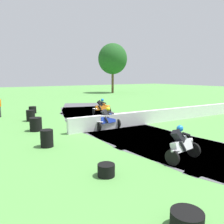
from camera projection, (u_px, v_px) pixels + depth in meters
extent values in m
plane|color=#569947|center=(117.00, 128.00, 14.17)|extent=(120.00, 120.00, 0.00)
cube|color=#515156|center=(85.00, 107.00, 23.31)|extent=(7.22, 8.83, 0.01)
cube|color=#515156|center=(88.00, 112.00, 20.15)|extent=(6.52, 8.66, 0.01)
cube|color=#515156|center=(98.00, 119.00, 17.09)|extent=(5.71, 8.35, 0.01)
cube|color=#515156|center=(118.00, 128.00, 14.18)|extent=(4.82, 7.91, 0.01)
cube|color=#515156|center=(154.00, 140.00, 11.48)|extent=(4.99, 8.00, 0.01)
cube|color=#515156|center=(219.00, 157.00, 9.03)|extent=(5.87, 8.41, 0.01)
cube|color=white|center=(176.00, 114.00, 16.60)|extent=(16.66, 1.15, 0.90)
cylinder|color=black|center=(109.00, 111.00, 19.08)|extent=(0.27, 0.74, 0.74)
cylinder|color=black|center=(94.00, 112.00, 18.63)|extent=(0.27, 0.74, 0.74)
cube|color=orange|center=(101.00, 108.00, 18.88)|extent=(1.06, 0.61, 0.46)
ellipsoid|color=orange|center=(103.00, 105.00, 18.96)|extent=(0.51, 0.43, 0.31)
cone|color=orange|center=(109.00, 106.00, 19.11)|extent=(0.44, 0.45, 0.47)
cylinder|color=#B2B2B7|center=(95.00, 109.00, 18.57)|extent=(0.42, 0.22, 0.18)
cube|color=black|center=(100.00, 103.00, 18.89)|extent=(0.53, 0.47, 0.62)
sphere|color=#1E7FE0|center=(102.00, 100.00, 18.99)|extent=(0.26, 0.26, 0.26)
cylinder|color=black|center=(103.00, 103.00, 19.15)|extent=(0.43, 0.23, 0.24)
cylinder|color=black|center=(104.00, 103.00, 18.82)|extent=(0.43, 0.23, 0.24)
cylinder|color=black|center=(99.00, 108.00, 19.00)|extent=(0.27, 0.25, 0.42)
cylinder|color=black|center=(100.00, 107.00, 18.66)|extent=(0.27, 0.25, 0.42)
cylinder|color=black|center=(117.00, 123.00, 14.05)|extent=(0.10, 0.72, 0.72)
cylinder|color=black|center=(98.00, 126.00, 13.29)|extent=(0.10, 0.72, 0.72)
cube|color=#1E38B2|center=(107.00, 120.00, 13.68)|extent=(1.01, 0.38, 0.45)
ellipsoid|color=#1E38B2|center=(109.00, 115.00, 13.79)|extent=(0.44, 0.33, 0.30)
cone|color=#1E38B2|center=(116.00, 117.00, 14.06)|extent=(0.40, 0.41, 0.47)
cylinder|color=#B2B2B7|center=(100.00, 122.00, 13.25)|extent=(0.41, 0.12, 0.17)
cube|color=#28282D|center=(106.00, 114.00, 13.65)|extent=(0.50, 0.42, 0.62)
sphere|color=yellow|center=(108.00, 109.00, 13.78)|extent=(0.26, 0.26, 0.26)
cylinder|color=#28282D|center=(108.00, 113.00, 13.95)|extent=(0.43, 0.13, 0.24)
cylinder|color=#28282D|center=(111.00, 113.00, 13.65)|extent=(0.43, 0.13, 0.24)
cylinder|color=#28282D|center=(103.00, 120.00, 13.73)|extent=(0.27, 0.20, 0.42)
cylinder|color=#28282D|center=(106.00, 120.00, 13.43)|extent=(0.27, 0.20, 0.42)
cylinder|color=black|center=(193.00, 150.00, 9.04)|extent=(0.17, 0.76, 0.76)
cylinder|color=black|center=(172.00, 158.00, 8.17)|extent=(0.17, 0.76, 0.76)
cube|color=silver|center=(182.00, 146.00, 8.63)|extent=(1.04, 0.49, 0.47)
ellipsoid|color=silver|center=(183.00, 138.00, 8.77)|extent=(0.47, 0.38, 0.32)
cone|color=silver|center=(191.00, 140.00, 9.07)|extent=(0.43, 0.45, 0.48)
cylinder|color=#B2B2B7|center=(175.00, 151.00, 8.16)|extent=(0.42, 0.13, 0.18)
cube|color=black|center=(178.00, 136.00, 8.62)|extent=(0.53, 0.45, 0.63)
sphere|color=#1E7FE0|center=(180.00, 128.00, 8.78)|extent=(0.26, 0.26, 0.26)
cylinder|color=black|center=(178.00, 135.00, 8.94)|extent=(0.43, 0.12, 0.24)
cylinder|color=black|center=(186.00, 134.00, 8.65)|extent=(0.43, 0.12, 0.24)
cylinder|color=black|center=(175.00, 147.00, 8.67)|extent=(0.29, 0.22, 0.42)
cylinder|color=black|center=(183.00, 146.00, 8.38)|extent=(0.29, 0.22, 0.42)
cylinder|color=black|center=(33.00, 112.00, 19.61)|extent=(0.63, 0.63, 0.20)
cylinder|color=black|center=(33.00, 110.00, 19.58)|extent=(0.63, 0.63, 0.20)
cylinder|color=black|center=(32.00, 108.00, 19.55)|extent=(0.63, 0.63, 0.20)
cylinder|color=black|center=(31.00, 120.00, 16.24)|extent=(0.60, 0.60, 0.20)
cylinder|color=black|center=(31.00, 117.00, 16.21)|extent=(0.60, 0.60, 0.20)
cylinder|color=black|center=(31.00, 114.00, 16.18)|extent=(0.60, 0.60, 0.20)
cylinder|color=black|center=(30.00, 112.00, 16.14)|extent=(0.60, 0.60, 0.20)
cylinder|color=black|center=(36.00, 129.00, 13.35)|extent=(0.71, 0.71, 0.20)
cylinder|color=black|center=(36.00, 126.00, 13.32)|extent=(0.71, 0.71, 0.20)
cylinder|color=black|center=(36.00, 123.00, 13.28)|extent=(0.71, 0.71, 0.20)
cylinder|color=black|center=(36.00, 119.00, 13.25)|extent=(0.71, 0.71, 0.20)
cylinder|color=black|center=(47.00, 145.00, 10.34)|extent=(0.58, 0.58, 0.20)
cylinder|color=black|center=(47.00, 140.00, 10.31)|extent=(0.58, 0.58, 0.20)
cylinder|color=black|center=(47.00, 136.00, 10.28)|extent=(0.58, 0.58, 0.20)
cylinder|color=black|center=(47.00, 132.00, 10.25)|extent=(0.58, 0.58, 0.20)
cylinder|color=black|center=(106.00, 173.00, 7.32)|extent=(0.57, 0.57, 0.20)
cylinder|color=black|center=(106.00, 167.00, 7.29)|extent=(0.57, 0.57, 0.20)
cylinder|color=black|center=(187.00, 216.00, 4.74)|extent=(0.71, 0.71, 0.20)
cylinder|color=brown|center=(113.00, 82.00, 43.22)|extent=(0.44, 0.44, 4.11)
ellipsoid|color=#1E511E|center=(113.00, 59.00, 42.52)|extent=(5.49, 5.49, 5.77)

